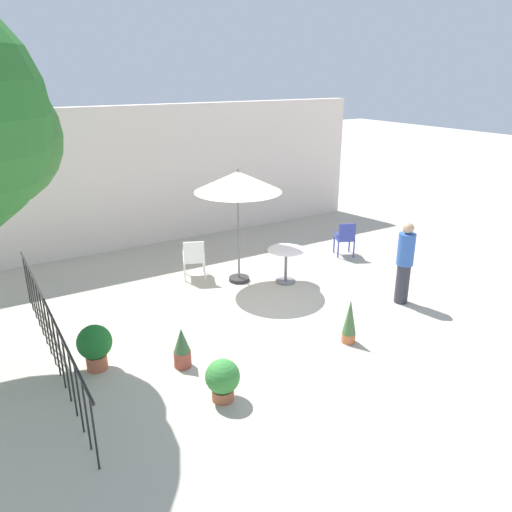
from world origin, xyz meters
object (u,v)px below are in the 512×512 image
at_px(potted_plant_2, 223,379).
at_px(standing_person, 405,262).
at_px(potted_plant_1, 95,345).
at_px(cafe_table_0, 286,259).
at_px(patio_chair_0, 345,237).
at_px(patio_umbrella_0, 238,183).
at_px(potted_plant_0, 182,348).
at_px(potted_plant_3, 350,321).
at_px(patio_chair_1, 194,257).

relative_size(potted_plant_2, standing_person, 0.37).
height_order(potted_plant_1, standing_person, standing_person).
relative_size(cafe_table_0, patio_chair_0, 0.91).
height_order(patio_umbrella_0, potted_plant_2, patio_umbrella_0).
xyz_separation_m(cafe_table_0, potted_plant_1, (-4.36, -1.28, -0.11)).
bearing_deg(patio_chair_0, potted_plant_0, -155.23).
relative_size(cafe_table_0, potted_plant_3, 1.01).
height_order(patio_umbrella_0, potted_plant_0, patio_umbrella_0).
bearing_deg(potted_plant_1, potted_plant_3, -19.78).
bearing_deg(potted_plant_3, potted_plant_0, 164.10).
height_order(patio_chair_1, standing_person, standing_person).
bearing_deg(patio_chair_1, standing_person, -47.20).
height_order(cafe_table_0, patio_chair_1, patio_chair_1).
bearing_deg(cafe_table_0, potted_plant_0, -149.48).
bearing_deg(cafe_table_0, patio_chair_0, 15.12).
distance_m(patio_chair_1, standing_person, 4.38).
bearing_deg(standing_person, patio_chair_1, 132.80).
bearing_deg(patio_umbrella_0, potted_plant_1, -152.25).
relative_size(cafe_table_0, standing_person, 0.48).
height_order(potted_plant_2, standing_person, standing_person).
relative_size(patio_umbrella_0, potted_plant_0, 3.76).
bearing_deg(potted_plant_1, potted_plant_0, -28.10).
xyz_separation_m(potted_plant_1, potted_plant_3, (3.81, -1.37, -0.03)).
bearing_deg(cafe_table_0, standing_person, -55.60).
bearing_deg(potted_plant_0, patio_umbrella_0, 45.98).
bearing_deg(cafe_table_0, patio_chair_1, 143.04).
height_order(patio_chair_1, potted_plant_1, patio_chair_1).
distance_m(patio_umbrella_0, potted_plant_3, 3.69).
xyz_separation_m(patio_umbrella_0, potted_plant_1, (-3.53, -1.86, -1.74)).
bearing_deg(standing_person, cafe_table_0, 124.40).
xyz_separation_m(cafe_table_0, patio_chair_1, (-1.59, 1.20, -0.02)).
relative_size(patio_umbrella_0, potted_plant_1, 3.39).
bearing_deg(patio_umbrella_0, standing_person, -49.56).
bearing_deg(patio_chair_0, standing_person, -106.78).
xyz_separation_m(patio_umbrella_0, standing_person, (2.20, -2.58, -1.32)).
height_order(patio_umbrella_0, cafe_table_0, patio_umbrella_0).
height_order(patio_umbrella_0, potted_plant_1, patio_umbrella_0).
bearing_deg(standing_person, potted_plant_1, 172.82).
bearing_deg(standing_person, potted_plant_2, -167.95).
xyz_separation_m(potted_plant_1, standing_person, (5.73, -0.72, 0.43)).
xyz_separation_m(potted_plant_2, potted_plant_3, (2.52, 0.30, 0.05)).
bearing_deg(standing_person, potted_plant_3, -161.25).
bearing_deg(potted_plant_2, patio_chair_1, 70.47).
bearing_deg(patio_umbrella_0, potted_plant_0, -134.02).
distance_m(patio_umbrella_0, potted_plant_0, 3.89).
relative_size(potted_plant_1, potted_plant_2, 1.19).
bearing_deg(patio_chair_1, potted_plant_0, -117.63).
bearing_deg(potted_plant_2, patio_chair_0, 34.11).
bearing_deg(potted_plant_1, patio_umbrella_0, 27.75).
distance_m(patio_chair_0, potted_plant_2, 6.30).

